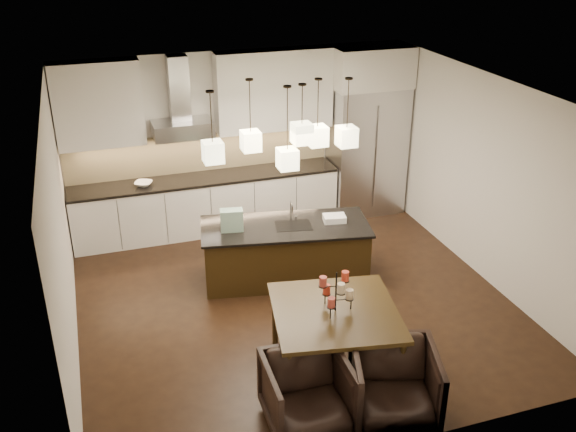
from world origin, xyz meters
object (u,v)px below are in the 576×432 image
object	(u,v)px
island_body	(285,253)
armchair_left	(308,394)
dining_table	(334,341)
refrigerator	(366,151)
armchair_right	(394,385)

from	to	relation	value
island_body	armchair_left	world-z (taller)	island_body
island_body	dining_table	bearing A→B (deg)	-82.57
refrigerator	dining_table	size ratio (longest dim) A/B	1.61
island_body	dining_table	xyz separation A→B (m)	(-0.12, -2.11, 0.01)
refrigerator	dining_table	bearing A→B (deg)	-118.68
refrigerator	dining_table	distance (m)	4.49
armchair_left	armchair_right	world-z (taller)	armchair_right
dining_table	armchair_right	distance (m)	0.92
dining_table	armchair_right	bearing A→B (deg)	-60.75
island_body	armchair_left	distance (m)	2.90
dining_table	armchair_left	size ratio (longest dim) A/B	1.58
armchair_left	armchair_right	size ratio (longest dim) A/B	0.97
dining_table	refrigerator	bearing A→B (deg)	71.58
armchair_right	refrigerator	bearing A→B (deg)	86.19
refrigerator	armchair_left	bearing A→B (deg)	-120.37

